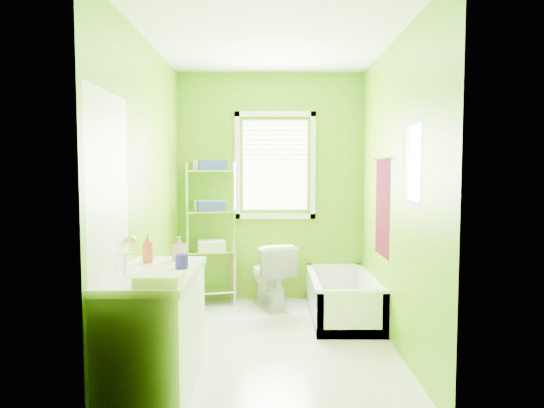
{
  "coord_description": "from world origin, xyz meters",
  "views": [
    {
      "loc": [
        0.01,
        -4.11,
        1.5
      ],
      "look_at": [
        0.01,
        0.25,
        1.19
      ],
      "focal_mm": 32.0,
      "sensor_mm": 36.0,
      "label": 1
    }
  ],
  "objects_px": {
    "vanity": "(155,326)",
    "wire_shelf_unit": "(211,217)",
    "toilet": "(270,275)",
    "bathtub": "(342,304)"
  },
  "relations": [
    {
      "from": "vanity",
      "to": "wire_shelf_unit",
      "type": "xyz_separation_m",
      "value": [
        0.12,
        2.16,
        0.54
      ]
    },
    {
      "from": "toilet",
      "to": "wire_shelf_unit",
      "type": "xyz_separation_m",
      "value": [
        -0.66,
        0.17,
        0.62
      ]
    },
    {
      "from": "bathtub",
      "to": "toilet",
      "type": "height_order",
      "value": "toilet"
    },
    {
      "from": "bathtub",
      "to": "wire_shelf_unit",
      "type": "height_order",
      "value": "wire_shelf_unit"
    },
    {
      "from": "vanity",
      "to": "bathtub",
      "type": "bearing_deg",
      "value": 46.78
    },
    {
      "from": "bathtub",
      "to": "wire_shelf_unit",
      "type": "bearing_deg",
      "value": 158.46
    },
    {
      "from": "toilet",
      "to": "vanity",
      "type": "bearing_deg",
      "value": 50.07
    },
    {
      "from": "vanity",
      "to": "wire_shelf_unit",
      "type": "height_order",
      "value": "wire_shelf_unit"
    },
    {
      "from": "toilet",
      "to": "vanity",
      "type": "xyz_separation_m",
      "value": [
        -0.78,
        -1.99,
        0.08
      ]
    },
    {
      "from": "toilet",
      "to": "bathtub",
      "type": "bearing_deg",
      "value": 134.0
    }
  ]
}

